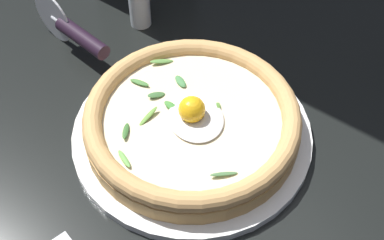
% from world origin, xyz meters
% --- Properties ---
extents(ground_plane, '(2.40, 2.40, 0.03)m').
position_xyz_m(ground_plane, '(0.00, 0.00, -0.01)').
color(ground_plane, black).
rests_on(ground_plane, ground).
extents(pizza_plate, '(0.30, 0.30, 0.01)m').
position_xyz_m(pizza_plate, '(0.01, -0.03, 0.01)').
color(pizza_plate, white).
rests_on(pizza_plate, ground).
extents(pizza, '(0.27, 0.27, 0.06)m').
position_xyz_m(pizza, '(0.01, -0.03, 0.03)').
color(pizza, tan).
rests_on(pizza, pizza_plate).
extents(pizza_cutter, '(0.14, 0.09, 0.08)m').
position_xyz_m(pizza_cutter, '(0.21, 0.08, 0.04)').
color(pizza_cutter, silver).
rests_on(pizza_cutter, ground).
extents(pepper_shaker, '(0.03, 0.03, 0.08)m').
position_xyz_m(pepper_shaker, '(0.25, -0.02, 0.04)').
color(pepper_shaker, silver).
rests_on(pepper_shaker, ground).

